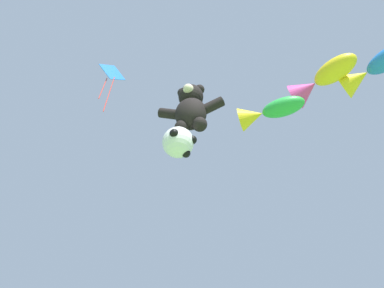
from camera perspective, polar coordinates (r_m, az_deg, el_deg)
teddy_bear_kite at (r=9.56m, az=-0.23°, el=6.86°), size 2.17×0.95×2.20m
soccer_ball_kite at (r=8.68m, az=-2.59°, el=0.32°), size 1.02×1.02×0.94m
fish_kite_emerald at (r=11.71m, az=14.10°, el=5.93°), size 2.53×1.21×0.94m
fish_kite_goldfin at (r=12.04m, az=23.14°, el=11.10°), size 2.51×2.07×1.04m
fish_kite_cobalt at (r=12.37m, az=31.14°, el=12.12°), size 2.56×2.04×0.99m
diamond_kite at (r=12.56m, az=-15.11°, el=12.50°), size 0.76×0.94×3.10m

